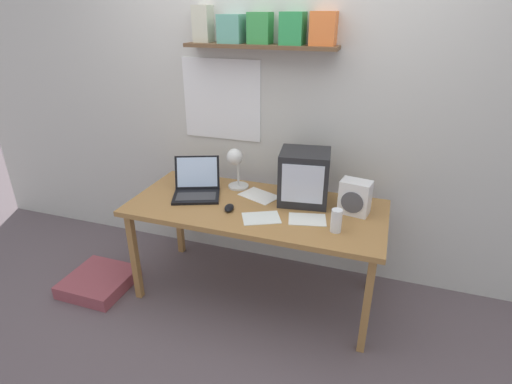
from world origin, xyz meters
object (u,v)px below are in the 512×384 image
at_px(juice_glass, 336,222).
at_px(loose_paper_near_laptop, 307,219).
at_px(open_notebook, 261,218).
at_px(desk_lamp, 236,163).
at_px(floor_cushion, 99,282).
at_px(computer_mouse, 229,208).
at_px(loose_paper_near_monitor, 259,196).
at_px(crt_monitor, 304,177).
at_px(corner_desk, 256,213).
at_px(space_heater, 355,197).
at_px(laptop, 197,186).

xyz_separation_m(juice_glass, loose_paper_near_laptop, (-0.19, 0.08, -0.06)).
relative_size(loose_paper_near_laptop, open_notebook, 0.92).
height_order(desk_lamp, floor_cushion, desk_lamp).
xyz_separation_m(computer_mouse, loose_paper_near_monitor, (0.12, 0.26, -0.01)).
xyz_separation_m(crt_monitor, open_notebook, (-0.19, -0.32, -0.18)).
distance_m(corner_desk, juice_glass, 0.59).
bearing_deg(crt_monitor, loose_paper_near_laptop, -79.43).
height_order(desk_lamp, loose_paper_near_laptop, desk_lamp).
relative_size(crt_monitor, space_heater, 1.63).
xyz_separation_m(desk_lamp, floor_cushion, (-0.91, -0.52, -0.87)).
distance_m(desk_lamp, juice_glass, 0.86).
distance_m(desk_lamp, loose_paper_near_laptop, 0.67).
bearing_deg(loose_paper_near_monitor, crt_monitor, 3.55).
height_order(crt_monitor, loose_paper_near_laptop, crt_monitor).
bearing_deg(loose_paper_near_laptop, crt_monitor, 108.53).
bearing_deg(space_heater, corner_desk, -160.12).
bearing_deg(open_notebook, floor_cushion, -172.08).
bearing_deg(desk_lamp, loose_paper_near_monitor, -15.69).
relative_size(laptop, computer_mouse, 3.56).
height_order(corner_desk, crt_monitor, crt_monitor).
relative_size(computer_mouse, floor_cushion, 0.26).
bearing_deg(corner_desk, computer_mouse, -141.69).
bearing_deg(floor_cushion, desk_lamp, 29.64).
height_order(computer_mouse, open_notebook, computer_mouse).
relative_size(laptop, loose_paper_near_laptop, 1.57).
distance_m(space_heater, loose_paper_near_monitor, 0.66).
xyz_separation_m(corner_desk, laptop, (-0.46, 0.05, 0.12)).
relative_size(laptop, desk_lamp, 1.30).
height_order(crt_monitor, floor_cushion, crt_monitor).
xyz_separation_m(crt_monitor, loose_paper_near_monitor, (-0.31, -0.02, -0.18)).
bearing_deg(desk_lamp, laptop, -151.11).
xyz_separation_m(desk_lamp, space_heater, (0.84, -0.09, -0.10)).
relative_size(corner_desk, juice_glass, 12.03).
distance_m(loose_paper_near_laptop, loose_paper_near_monitor, 0.45).
height_order(crt_monitor, desk_lamp, crt_monitor).
bearing_deg(laptop, computer_mouse, -49.21).
bearing_deg(juice_glass, laptop, 168.06).
bearing_deg(desk_lamp, corner_desk, -44.44).
relative_size(corner_desk, space_heater, 7.71).
relative_size(corner_desk, floor_cushion, 3.79).
height_order(corner_desk, space_heater, space_heater).
bearing_deg(laptop, space_heater, -18.48).
height_order(laptop, desk_lamp, desk_lamp).
distance_m(open_notebook, floor_cushion, 1.39).
bearing_deg(floor_cushion, corner_desk, 16.03).
bearing_deg(computer_mouse, juice_glass, -4.12).
relative_size(open_notebook, floor_cushion, 0.63).
bearing_deg(loose_paper_near_monitor, open_notebook, -69.42).
distance_m(desk_lamp, computer_mouse, 0.37).
height_order(computer_mouse, loose_paper_near_monitor, computer_mouse).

